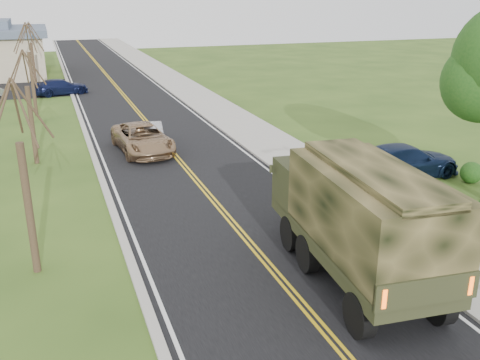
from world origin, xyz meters
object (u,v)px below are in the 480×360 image
pickup_navy (405,161)px  sedan_silver (151,135)px  suv_champagne (143,138)px  military_truck (358,213)px

pickup_navy → sedan_silver: bearing=45.2°
suv_champagne → pickup_navy: pickup_navy is taller
military_truck → suv_champagne: (-3.57, 16.05, -1.44)m
suv_champagne → sedan_silver: 1.35m
suv_champagne → pickup_navy: bearing=-42.4°
military_truck → suv_champagne: size_ratio=1.44×
suv_champagne → sedan_silver: bearing=55.2°
military_truck → pickup_navy: military_truck is taller
military_truck → suv_champagne: military_truck is taller
military_truck → pickup_navy: (7.33, 7.62, -1.41)m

